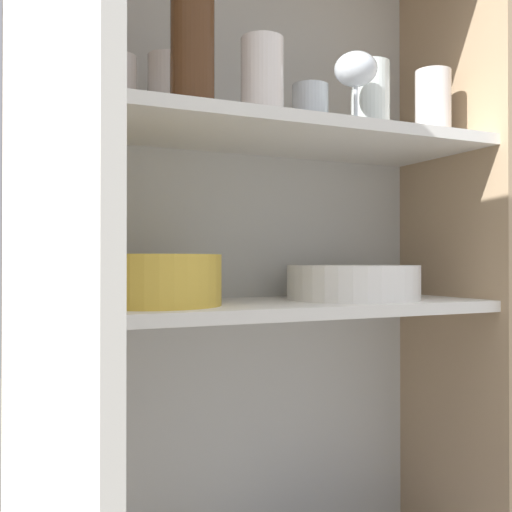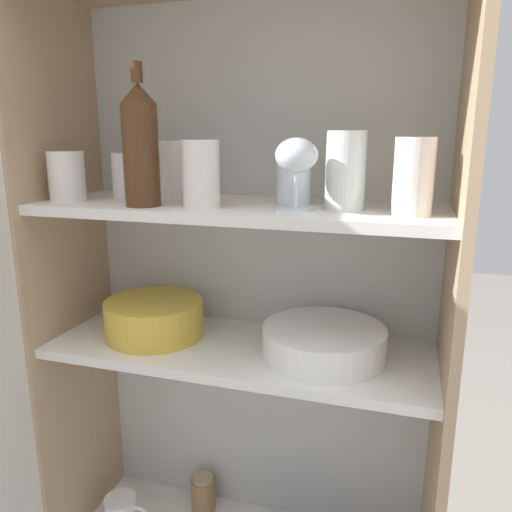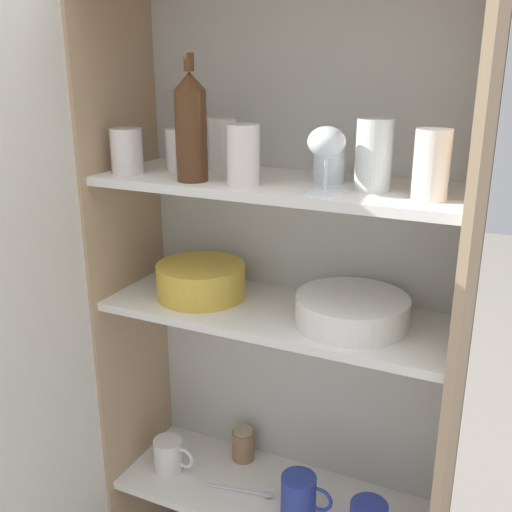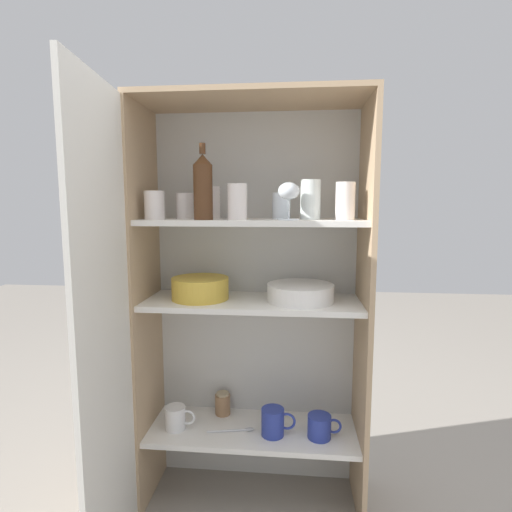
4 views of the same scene
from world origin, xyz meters
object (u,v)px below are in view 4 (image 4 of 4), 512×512
plate_stack_white (300,293)px  coffee_mug_primary (273,422)px  mixing_bowl_large (200,287)px  wine_bottle (203,187)px  storage_jar (223,404)px

plate_stack_white → coffee_mug_primary: size_ratio=1.89×
mixing_bowl_large → plate_stack_white: bearing=0.1°
wine_bottle → storage_jar: wine_bottle is taller
wine_bottle → storage_jar: bearing=81.2°
storage_jar → plate_stack_white: bearing=-16.8°
mixing_bowl_large → coffee_mug_primary: mixing_bowl_large is taller
plate_stack_white → coffee_mug_primary: plate_stack_white is taller
wine_bottle → mixing_bowl_large: bearing=113.8°
wine_bottle → coffee_mug_primary: 0.90m
wine_bottle → mixing_bowl_large: wine_bottle is taller
wine_bottle → coffee_mug_primary: bearing=10.3°
mixing_bowl_large → wine_bottle: bearing=-66.2°
coffee_mug_primary → storage_jar: 0.25m
coffee_mug_primary → mixing_bowl_large: bearing=172.5°
wine_bottle → mixing_bowl_large: (-0.04, 0.08, -0.37)m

